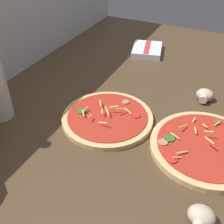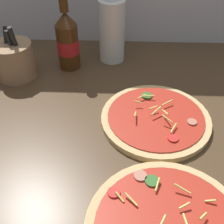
% 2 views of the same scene
% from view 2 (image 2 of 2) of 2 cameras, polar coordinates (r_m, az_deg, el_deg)
% --- Properties ---
extents(counter_slab, '(1.60, 0.90, 0.03)m').
position_cam_2_polar(counter_slab, '(0.68, 12.64, -4.44)').
color(counter_slab, '#4C3823').
rests_on(counter_slab, ground).
extents(pizza_far, '(0.26, 0.26, 0.04)m').
position_cam_2_polar(pizza_far, '(0.68, 8.84, -1.33)').
color(pizza_far, tan).
rests_on(pizza_far, counter_slab).
extents(beer_bottle, '(0.06, 0.06, 0.26)m').
position_cam_2_polar(beer_bottle, '(0.85, -9.06, 14.37)').
color(beer_bottle, '#47280F').
rests_on(beer_bottle, counter_slab).
extents(oil_bottle, '(0.08, 0.08, 0.21)m').
position_cam_2_polar(oil_bottle, '(0.88, -0.01, 16.31)').
color(oil_bottle, silver).
rests_on(oil_bottle, counter_slab).
extents(utensil_crock, '(0.11, 0.11, 0.16)m').
position_cam_2_polar(utensil_crock, '(0.86, -19.22, 9.92)').
color(utensil_crock, '#9E7A56').
rests_on(utensil_crock, counter_slab).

